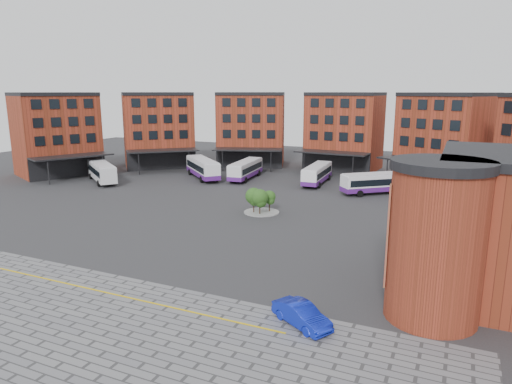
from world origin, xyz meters
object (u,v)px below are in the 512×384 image
at_px(bus_b, 203,168).
at_px(tree_island, 259,199).
at_px(bus_a, 102,171).
at_px(bus_c, 246,169).
at_px(bus_f, 448,191).
at_px(bus_e, 378,183).
at_px(blue_car, 302,315).
at_px(bus_d, 317,174).

bearing_deg(bus_b, tree_island, -90.00).
height_order(bus_a, bus_c, bus_a).
bearing_deg(bus_a, bus_c, -22.54).
bearing_deg(bus_c, bus_f, -15.68).
bearing_deg(bus_f, bus_e, -165.80).
xyz_separation_m(bus_a, bus_f, (52.99, 6.58, -0.04)).
distance_m(bus_c, blue_car, 50.54).
relative_size(tree_island, bus_f, 0.37).
height_order(tree_island, bus_e, tree_island).
bearing_deg(bus_e, bus_d, -149.33).
distance_m(bus_d, bus_f, 21.10).
distance_m(tree_island, bus_f, 25.37).
relative_size(bus_e, blue_car, 2.27).
height_order(tree_island, bus_f, bus_f).
height_order(bus_c, bus_d, bus_c).
height_order(bus_c, blue_car, bus_c).
xyz_separation_m(bus_e, bus_f, (9.63, -3.09, 0.17)).
xyz_separation_m(bus_c, bus_d, (12.39, 1.11, -0.04)).
xyz_separation_m(bus_b, bus_c, (7.09, 2.42, -0.14)).
relative_size(bus_b, blue_car, 2.39).
bearing_deg(bus_c, tree_island, -65.98).
bearing_deg(bus_a, bus_f, -46.15).
bearing_deg(bus_f, blue_car, -68.97).
bearing_deg(bus_b, blue_car, -98.90).
bearing_deg(tree_island, bus_e, 56.77).
height_order(bus_a, bus_f, bus_f).
xyz_separation_m(bus_f, blue_car, (-7.40, -38.27, -1.12)).
height_order(bus_d, bus_e, bus_e).
relative_size(tree_island, bus_b, 0.41).
xyz_separation_m(bus_b, bus_d, (19.48, 3.53, -0.18)).
bearing_deg(bus_f, bus_d, -166.72).
bearing_deg(tree_island, blue_car, -60.51).
bearing_deg(bus_e, blue_car, -36.71).
height_order(tree_island, bus_b, bus_b).
bearing_deg(bus_c, blue_car, -66.15).
bearing_deg(bus_d, bus_e, -22.36).
bearing_deg(tree_island, bus_a, 166.52).
relative_size(bus_d, blue_car, 2.46).
bearing_deg(bus_f, bus_b, -152.71).
bearing_deg(blue_car, bus_e, 33.56).
bearing_deg(tree_island, bus_d, 87.28).
relative_size(tree_island, bus_a, 0.42).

